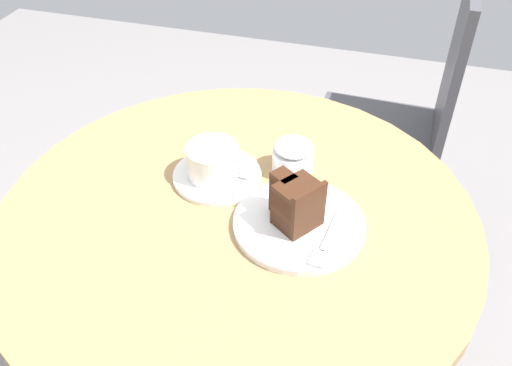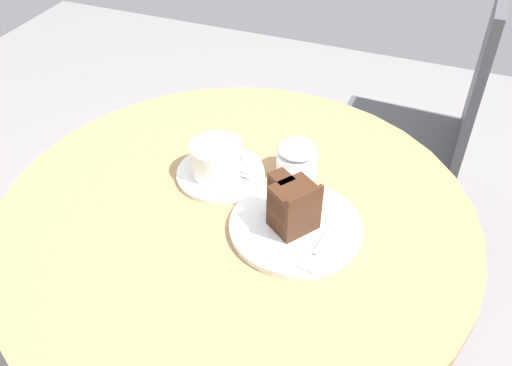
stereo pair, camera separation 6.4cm
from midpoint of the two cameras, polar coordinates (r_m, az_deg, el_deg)
cafe_table at (r=1.01m, az=-3.72°, el=-7.98°), size 0.82×0.82×0.76m
saucer at (r=0.99m, az=-5.93°, el=0.74°), size 0.16×0.16×0.01m
coffee_cup at (r=0.97m, az=-6.33°, el=2.32°), size 0.13×0.10×0.06m
teaspoon at (r=0.96m, az=-3.89°, el=0.02°), size 0.02×0.10×0.00m
cake_plate at (r=0.89m, az=2.50°, el=-4.37°), size 0.22×0.22×0.01m
cake_slice at (r=0.86m, az=2.10°, el=-2.20°), size 0.10×0.09×0.09m
fork at (r=0.85m, az=5.16°, el=-6.41°), size 0.03×0.14×0.00m
napkin at (r=0.90m, az=0.96°, el=-4.45°), size 0.15×0.17×0.00m
cafe_chair at (r=1.64m, az=14.93°, el=7.26°), size 0.39×0.39×0.92m
sugar_pot at (r=0.99m, az=2.06°, el=2.72°), size 0.08×0.08×0.07m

